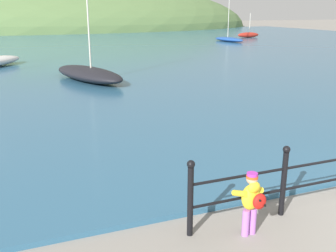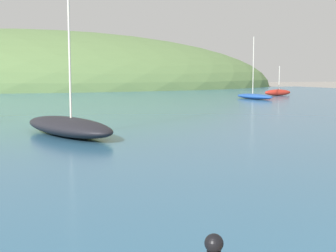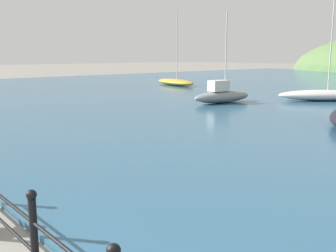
{
  "view_description": "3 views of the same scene",
  "coord_description": "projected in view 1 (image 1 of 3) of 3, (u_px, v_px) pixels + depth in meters",
  "views": [
    {
      "loc": [
        -6.21,
        -3.24,
        3.28
      ],
      "look_at": [
        -3.14,
        4.54,
        0.78
      ],
      "focal_mm": 42.0,
      "sensor_mm": 36.0,
      "label": 1
    },
    {
      "loc": [
        -5.21,
        -1.02,
        2.19
      ],
      "look_at": [
        -2.19,
        7.22,
        1.2
      ],
      "focal_mm": 50.0,
      "sensor_mm": 36.0,
      "label": 2
    },
    {
      "loc": [
        3.48,
        -0.06,
        2.69
      ],
      "look_at": [
        -3.43,
        5.9,
        1.01
      ],
      "focal_mm": 42.0,
      "sensor_mm": 36.0,
      "label": 3
    }
  ],
  "objects": [
    {
      "name": "boat_red_dinghy",
      "position": [
        88.0,
        74.0,
        18.06
      ],
      "size": [
        3.2,
        5.39,
        6.28
      ],
      "color": "black",
      "rests_on": "water"
    },
    {
      "name": "water",
      "position": [
        86.0,
        47.0,
        34.51
      ],
      "size": [
        80.0,
        60.0,
        0.1
      ],
      "primitive_type": "cube",
      "color": "#2D5B7A",
      "rests_on": "ground"
    },
    {
      "name": "boat_white_sailboat",
      "position": [
        229.0,
        39.0,
        39.87
      ],
      "size": [
        1.83,
        4.33,
        5.04
      ],
      "color": "#1E4793",
      "rests_on": "water"
    },
    {
      "name": "boat_far_right",
      "position": [
        248.0,
        35.0,
        45.49
      ],
      "size": [
        2.72,
        0.74,
        2.75
      ],
      "color": "maroon",
      "rests_on": "water"
    },
    {
      "name": "far_hillside",
      "position": [
        46.0,
        28.0,
        69.22
      ],
      "size": [
        76.39,
        42.01,
        16.85
      ],
      "color": "#567542",
      "rests_on": "ground"
    },
    {
      "name": "child_in_coat",
      "position": [
        252.0,
        198.0,
        5.77
      ],
      "size": [
        0.4,
        0.54,
        1.0
      ],
      "color": "#AD66C6",
      "rests_on": "ground"
    }
  ]
}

